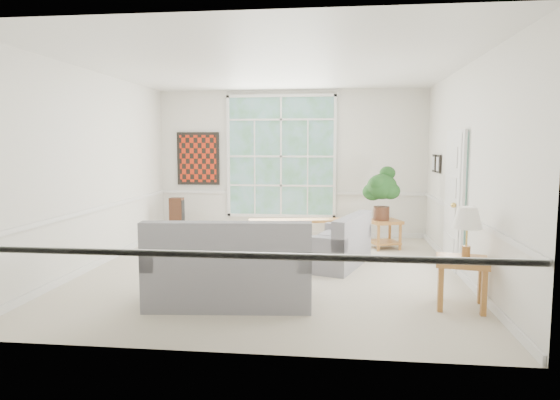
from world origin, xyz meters
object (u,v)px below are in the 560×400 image
(coffee_table, at_px, (274,252))
(side_table, at_px, (461,283))
(loveseat_right, at_px, (335,240))
(end_table, at_px, (384,234))
(loveseat_front, at_px, (230,260))

(coffee_table, distance_m, side_table, 3.01)
(loveseat_right, relative_size, side_table, 2.55)
(loveseat_right, bearing_deg, coffee_table, -154.40)
(loveseat_right, distance_m, end_table, 1.65)
(end_table, bearing_deg, side_table, -80.07)
(side_table, bearing_deg, loveseat_front, -178.04)
(coffee_table, bearing_deg, loveseat_right, 20.60)
(loveseat_front, xyz_separation_m, coffee_table, (0.28, 1.89, -0.30))
(loveseat_right, distance_m, coffee_table, 0.98)
(loveseat_right, bearing_deg, end_table, 75.62)
(loveseat_front, height_order, coffee_table, loveseat_front)
(loveseat_right, height_order, coffee_table, loveseat_right)
(coffee_table, bearing_deg, side_table, -23.48)
(coffee_table, relative_size, end_table, 2.14)
(side_table, bearing_deg, coffee_table, 143.39)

